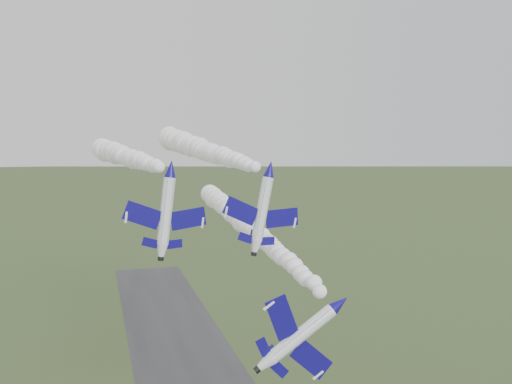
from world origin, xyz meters
TOP-DOWN VIEW (x-y plane):
  - jet_lead at (7.22, -3.45)m, footprint 6.30×13.17m
  - smoke_trail_jet_lead at (7.91, 39.34)m, footprint 5.12×78.42m
  - jet_pair_left at (-8.84, 17.57)m, footprint 11.82×14.07m
  - smoke_trail_jet_pair_left at (-13.63, 47.13)m, footprint 13.03×51.91m
  - jet_pair_right at (5.63, 18.08)m, footprint 11.69×14.19m
  - smoke_trail_jet_pair_right at (2.55, 57.57)m, footprint 12.59×72.59m

SIDE VIEW (x-z plane):
  - jet_lead at x=7.22m, z-range 27.72..36.79m
  - smoke_trail_jet_lead at x=7.91m, z-range 32.23..36.76m
  - jet_pair_right at x=5.63m, z-range 44.32..48.32m
  - jet_pair_left at x=-8.84m, z-range 44.80..48.42m
  - smoke_trail_jet_pair_left at x=-13.63m, z-range 45.22..49.71m
  - smoke_trail_jet_pair_right at x=2.55m, z-range 45.59..51.34m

